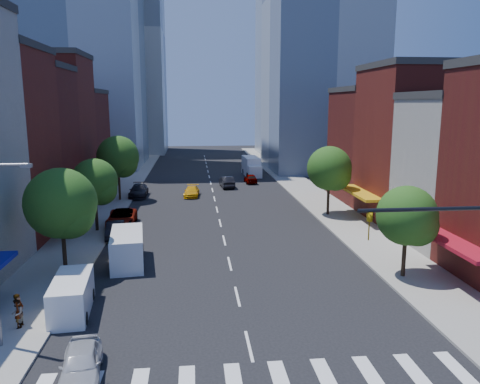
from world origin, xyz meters
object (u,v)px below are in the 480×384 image
object	(u,v)px
traffic_car_oncoming	(227,182)
traffic_car_far	(250,178)
parked_car_front	(81,364)
cargo_van_far	(127,249)
parked_car_rear	(139,191)
box_truck	(252,167)
taxi	(192,191)
pedestrian_far	(17,313)
parked_car_third	(122,218)
cargo_van_near	(71,297)
pedestrian_near	(19,310)
parked_car_second	(115,230)

from	to	relation	value
traffic_car_oncoming	traffic_car_far	world-z (taller)	traffic_car_oncoming
traffic_car_oncoming	parked_car_front	bearing A→B (deg)	73.33
cargo_van_far	parked_car_rear	bearing A→B (deg)	88.22
cargo_van_far	box_truck	xyz separation A→B (m)	(14.46, 41.91, 0.23)
parked_car_front	box_truck	world-z (taller)	box_truck
taxi	traffic_car_far	xyz separation A→B (m)	(8.70, 9.35, 0.05)
parked_car_front	pedestrian_far	world-z (taller)	pedestrian_far
parked_car_front	parked_car_third	world-z (taller)	parked_car_third
cargo_van_near	pedestrian_near	size ratio (longest dim) A/B	2.74
parked_car_front	pedestrian_near	xyz separation A→B (m)	(-4.25, 4.95, 0.35)
cargo_van_near	pedestrian_far	xyz separation A→B (m)	(-2.33, -1.71, -0.09)
parked_car_front	traffic_car_oncoming	bearing A→B (deg)	70.48
taxi	pedestrian_far	distance (m)	36.15
cargo_van_near	traffic_car_oncoming	size ratio (longest dim) A/B	1.04
parked_car_second	cargo_van_near	bearing A→B (deg)	-94.77
cargo_van_far	traffic_car_far	bearing A→B (deg)	62.59
taxi	pedestrian_far	xyz separation A→B (m)	(-9.01, -35.01, 0.29)
traffic_car_far	pedestrian_far	xyz separation A→B (m)	(-17.71, -44.36, 0.24)
traffic_car_oncoming	traffic_car_far	bearing A→B (deg)	-143.78
parked_car_front	parked_car_second	world-z (taller)	parked_car_front
taxi	traffic_car_far	size ratio (longest dim) A/B	1.09
traffic_car_far	parked_car_third	bearing A→B (deg)	55.09
parked_car_second	traffic_car_far	bearing A→B (deg)	55.81
traffic_car_far	pedestrian_near	distance (m)	47.64
cargo_van_far	traffic_car_oncoming	xyz separation A→B (m)	(9.61, 31.30, -0.41)
pedestrian_near	pedestrian_far	bearing A→B (deg)	146.76
cargo_van_far	parked_car_second	bearing A→B (deg)	99.31
cargo_van_near	taxi	size ratio (longest dim) A/B	1.13
pedestrian_near	cargo_van_far	bearing A→B (deg)	-23.41
traffic_car_oncoming	box_truck	size ratio (longest dim) A/B	0.63
cargo_van_far	pedestrian_far	world-z (taller)	cargo_van_far
parked_car_front	parked_car_second	bearing A→B (deg)	87.55
traffic_car_far	box_truck	xyz separation A→B (m)	(1.09, 7.33, 0.73)
parked_car_rear	traffic_car_far	world-z (taller)	parked_car_rear
traffic_car_oncoming	parked_car_second	bearing A→B (deg)	59.38
parked_car_third	traffic_car_oncoming	size ratio (longest dim) A/B	1.20
parked_car_front	cargo_van_near	distance (m)	6.85
traffic_car_far	pedestrian_far	world-z (taller)	pedestrian_far
parked_car_third	box_truck	distance (m)	34.87
cargo_van_near	box_truck	bearing A→B (deg)	66.54
traffic_car_oncoming	pedestrian_near	bearing A→B (deg)	66.46
parked_car_rear	pedestrian_near	xyz separation A→B (m)	(-2.25, -35.39, 0.28)
traffic_car_far	pedestrian_far	bearing A→B (deg)	66.67
traffic_car_far	pedestrian_near	size ratio (longest dim) A/B	2.23
box_truck	traffic_car_oncoming	bearing A→B (deg)	-117.37
parked_car_rear	cargo_van_far	world-z (taller)	cargo_van_far
parked_car_third	cargo_van_far	size ratio (longest dim) A/B	0.97
parked_car_rear	cargo_van_far	size ratio (longest dim) A/B	0.90
parked_car_rear	cargo_van_near	distance (m)	33.79
parked_car_second	taxi	xyz separation A→B (m)	(6.69, 17.99, -0.06)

